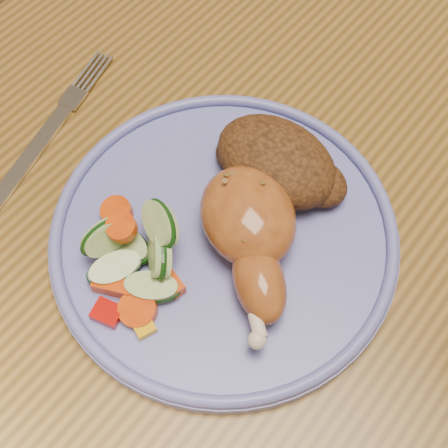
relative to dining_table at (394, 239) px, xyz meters
name	(u,v)px	position (x,y,z in m)	size (l,w,h in m)	color
ground	(310,399)	(0.00, 0.00, -0.67)	(4.00, 4.00, 0.00)	brown
dining_table	(394,239)	(0.00, 0.00, 0.00)	(0.90, 1.40, 0.75)	brown
plate	(224,236)	(-0.10, -0.14, 0.09)	(0.28, 0.28, 0.01)	#5F64B2
plate_rim	(224,230)	(-0.10, -0.14, 0.10)	(0.28, 0.28, 0.01)	#5F64B2
chicken_leg	(250,231)	(-0.08, -0.13, 0.12)	(0.13, 0.13, 0.05)	#A05521
rice_pilaf	(279,163)	(-0.10, -0.07, 0.11)	(0.12, 0.08, 0.05)	#4D2C13
vegetable_pile	(135,256)	(-0.14, -0.20, 0.11)	(0.11, 0.11, 0.05)	#A50A05
fork	(47,134)	(-0.29, -0.16, 0.09)	(0.06, 0.17, 0.00)	silver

